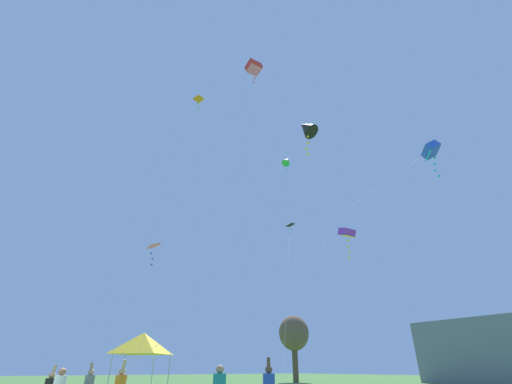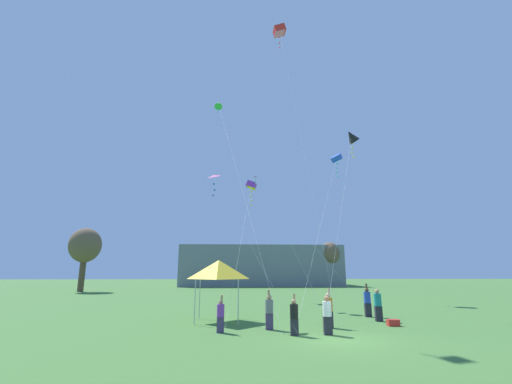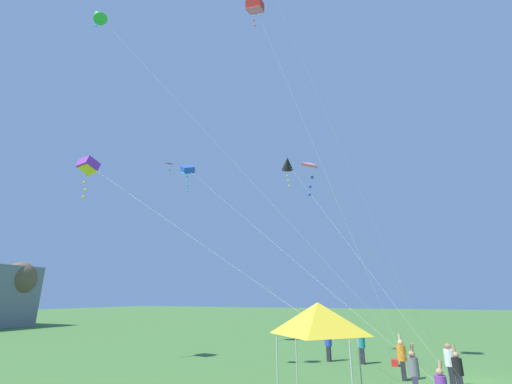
{
  "view_description": "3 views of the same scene",
  "coord_description": "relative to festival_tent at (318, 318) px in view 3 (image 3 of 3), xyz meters",
  "views": [
    {
      "loc": [
        15.4,
        -1.17,
        1.73
      ],
      "look_at": [
        -1.59,
        10.96,
        12.55
      ],
      "focal_mm": 24.0,
      "sensor_mm": 36.0,
      "label": 1
    },
    {
      "loc": [
        -4.47,
        -15.73,
        2.96
      ],
      "look_at": [
        -3.21,
        8.58,
        8.56
      ],
      "focal_mm": 24.0,
      "sensor_mm": 36.0,
      "label": 2
    },
    {
      "loc": [
        -19.05,
        3.07,
        3.78
      ],
      "look_at": [
        -3.06,
        9.46,
        9.08
      ],
      "focal_mm": 24.0,
      "sensor_mm": 36.0,
      "label": 3
    }
  ],
  "objects": [
    {
      "name": "tree_far_right",
      "position": [
        18.93,
        44.5,
        2.92
      ],
      "size": [
        4.14,
        4.14,
        8.36
      ],
      "color": "brown",
      "rests_on": "ground"
    },
    {
      "name": "tree_far_left",
      "position": [
        17.67,
        45.93,
        1.36
      ],
      "size": [
        3.05,
        3.05,
        6.16
      ],
      "color": "brown",
      "rests_on": "ground"
    },
    {
      "name": "festival_tent",
      "position": [
        0.0,
        0.0,
        0.0
      ],
      "size": [
        2.73,
        2.73,
        3.59
      ],
      "color": "#B7B7BC",
      "rests_on": "ground"
    },
    {
      "name": "cooler_box",
      "position": [
        9.72,
        -2.24,
        -2.85
      ],
      "size": [
        0.62,
        0.36,
        0.34
      ],
      "primitive_type": "cube",
      "color": "red",
      "rests_on": "ground"
    },
    {
      "name": "person_teal_shirt",
      "position": [
        9.65,
        -0.47,
        -2.02
      ],
      "size": [
        0.44,
        0.44,
        1.85
      ],
      "rotation": [
        0.0,
        0.0,
        3.07
      ],
      "color": "#282833",
      "rests_on": "ground"
    },
    {
      "name": "person_blue_shirt",
      "position": [
        9.76,
        1.55,
        -1.99
      ],
      "size": [
        0.43,
        0.43,
        2.11
      ],
      "rotation": [
        0.0,
        0.0,
        4.03
      ],
      "color": "#282833",
      "rests_on": "ground"
    },
    {
      "name": "person_orange_shirt",
      "position": [
        6.06,
        -2.68,
        -2.03
      ],
      "size": [
        0.42,
        0.42,
        2.05
      ],
      "rotation": [
        0.0,
        0.0,
        0.1
      ],
      "color": "#282833",
      "rests_on": "ground"
    },
    {
      "name": "person_grey_shirt",
      "position": [
        2.84,
        -3.09,
        -2.06
      ],
      "size": [
        0.41,
        0.41,
        1.98
      ],
      "rotation": [
        0.0,
        0.0,
        3.61
      ],
      "color": "#473860",
      "rests_on": "ground"
    },
    {
      "name": "person_white_shirt",
      "position": [
        5.47,
        -4.66,
        -2.07
      ],
      "size": [
        0.42,
        0.42,
        1.76
      ],
      "rotation": [
        0.0,
        0.0,
        3.45
      ],
      "color": "#282833",
      "rests_on": "ground"
    },
    {
      "name": "person_black_shirt",
      "position": [
        3.86,
        -4.76,
        -2.11
      ],
      "size": [
        0.39,
        0.39,
        1.88
      ],
      "rotation": [
        0.0,
        0.0,
        0.14
      ],
      "color": "#282833",
      "rests_on": "ground"
    },
    {
      "name": "kite_red_box_0",
      "position": [
        4.61,
        4.41,
        20.55
      ],
      "size": [
        2.46,
        8.0,
        24.14
      ],
      "color": "silver",
      "rests_on": "ground"
    },
    {
      "name": "kite_green_diamond_1",
      "position": [
        -1.14,
        12.66,
        17.59
      ],
      "size": [
        5.05,
        17.72,
        21.31
      ],
      "color": "silver",
      "rests_on": "ground"
    },
    {
      "name": "kite_purple_box_3",
      "position": [
        2.6,
        15.9,
        9.33
      ],
      "size": [
        2.7,
        20.69,
        12.91
      ],
      "color": "silver",
      "rests_on": "ground"
    },
    {
      "name": "kite_black_diamond_4",
      "position": [
        10.3,
        4.0,
        10.57
      ],
      "size": [
        5.88,
        9.53,
        14.37
      ],
      "color": "silver",
      "rests_on": "ground"
    },
    {
      "name": "kite_blue_box_5",
      "position": [
        12.07,
        14.2,
        12.13
      ],
      "size": [
        8.89,
        19.35,
        15.84
      ],
      "color": "silver",
      "rests_on": "ground"
    },
    {
      "name": "kite_black_delta_6",
      "position": [
        2.81,
        9.11,
        8.33
      ],
      "size": [
        7.85,
        7.95,
        11.76
      ],
      "color": "silver",
      "rests_on": "ground"
    },
    {
      "name": "kite_pink_delta_7",
      "position": [
        -0.43,
        -0.09,
        5.85
      ],
      "size": [
        5.03,
        5.64,
        9.24
      ],
      "color": "silver",
      "rests_on": "ground"
    }
  ]
}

